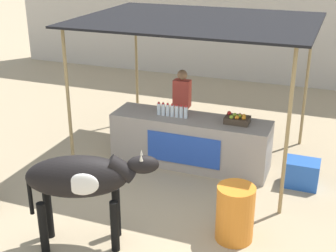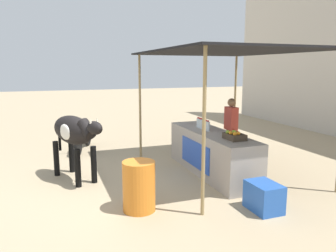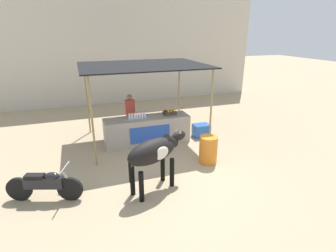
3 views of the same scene
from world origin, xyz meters
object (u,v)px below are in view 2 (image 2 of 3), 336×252
motorcycle_parked (83,136)px  cooler_box (264,197)px  fruit_crate (234,136)px  cow (74,133)px  stall_counter (211,153)px  vendor_behind_counter (231,131)px  water_barrel (139,186)px

motorcycle_parked → cooler_box: bearing=24.8°
fruit_crate → cow: cow is taller
stall_counter → motorcycle_parked: (-3.16, -2.52, -0.05)m
motorcycle_parked → vendor_behind_counter: bearing=50.3°
cow → motorcycle_parked: bearing=171.0°
stall_counter → cooler_box: stall_counter is taller
cooler_box → motorcycle_parked: size_ratio=0.35×
vendor_behind_counter → cooler_box: vendor_behind_counter is taller
fruit_crate → cooler_box: 1.47m
stall_counter → vendor_behind_counter: size_ratio=1.82×
stall_counter → cow: bearing=-101.2°
fruit_crate → cooler_box: fruit_crate is taller
stall_counter → cow: 3.04m
cooler_box → motorcycle_parked: motorcycle_parked is taller
water_barrel → stall_counter: bearing=123.5°
stall_counter → motorcycle_parked: stall_counter is taller
water_barrel → vendor_behind_counter: bearing=122.6°
vendor_behind_counter → motorcycle_parked: size_ratio=0.95×
water_barrel → cooler_box: bearing=69.6°
fruit_crate → vendor_behind_counter: size_ratio=0.27×
fruit_crate → cooler_box: (1.22, -0.15, -0.79)m
stall_counter → water_barrel: stall_counter is taller
water_barrel → cow: bearing=-155.9°
cooler_box → water_barrel: 2.10m
vendor_behind_counter → cow: 3.69m
cooler_box → cow: (-2.68, -2.83, 0.79)m
stall_counter → cooler_box: 2.11m
cooler_box → stall_counter: bearing=177.3°
stall_counter → cow: cow is taller
cooler_box → water_barrel: bearing=-110.4°
fruit_crate → motorcycle_parked: size_ratio=0.25×
vendor_behind_counter → cooler_box: (2.53, -0.85, -0.61)m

